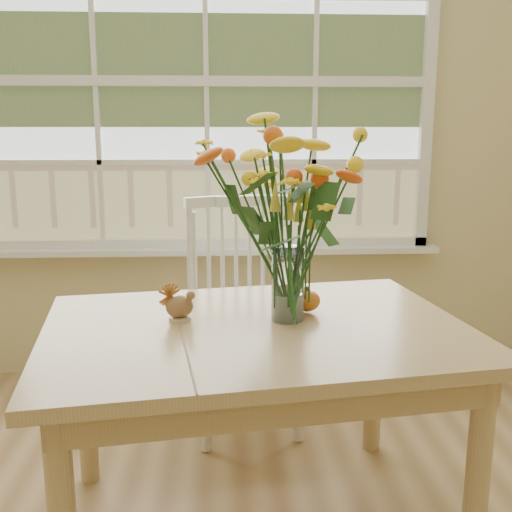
{
  "coord_description": "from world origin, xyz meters",
  "views": [
    {
      "loc": [
        0.09,
        -0.9,
        1.32
      ],
      "look_at": [
        0.18,
        0.92,
        0.93
      ],
      "focal_mm": 42.0,
      "sensor_mm": 36.0,
      "label": 1
    }
  ],
  "objects": [
    {
      "name": "wall_back",
      "position": [
        0.0,
        2.25,
        1.35
      ],
      "size": [
        4.0,
        0.02,
        2.7
      ],
      "primitive_type": "cube",
      "color": "beige",
      "rests_on": "floor"
    },
    {
      "name": "window",
      "position": [
        0.0,
        2.21,
        1.53
      ],
      "size": [
        2.42,
        0.12,
        1.74
      ],
      "color": "silver",
      "rests_on": "wall_back"
    },
    {
      "name": "dining_table",
      "position": [
        0.18,
        0.9,
        0.62
      ],
      "size": [
        1.45,
        1.13,
        0.71
      ],
      "rotation": [
        0.0,
        0.0,
        0.15
      ],
      "color": "tan",
      "rests_on": "floor"
    },
    {
      "name": "windsor_chair",
      "position": [
        0.15,
        1.67,
        0.56
      ],
      "size": [
        0.53,
        0.52,
        1.0
      ],
      "rotation": [
        0.0,
        0.0,
        0.18
      ],
      "color": "white",
      "rests_on": "floor"
    },
    {
      "name": "flower_vase",
      "position": [
        0.29,
        0.95,
        1.07
      ],
      "size": [
        0.5,
        0.5,
        0.6
      ],
      "color": "white",
      "rests_on": "dining_table"
    },
    {
      "name": "pumpkin",
      "position": [
        0.36,
        1.03,
        0.74
      ],
      "size": [
        0.09,
        0.09,
        0.07
      ],
      "primitive_type": "ellipsoid",
      "color": "#C15B16",
      "rests_on": "dining_table"
    },
    {
      "name": "turkey_figurine",
      "position": [
        -0.06,
        0.96,
        0.75
      ],
      "size": [
        0.11,
        0.09,
        0.11
      ],
      "rotation": [
        0.0,
        0.0,
        0.33
      ],
      "color": "#CCB78C",
      "rests_on": "dining_table"
    },
    {
      "name": "dark_gourd",
      "position": [
        0.3,
        1.07,
        0.74
      ],
      "size": [
        0.13,
        0.09,
        0.07
      ],
      "color": "#38160F",
      "rests_on": "dining_table"
    }
  ]
}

